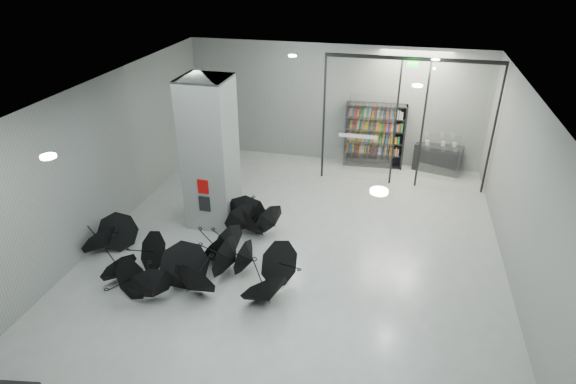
% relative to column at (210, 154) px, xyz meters
% --- Properties ---
extents(room, '(14.00, 14.02, 4.01)m').
position_rel_column_xyz_m(room, '(2.50, -2.00, 0.84)').
color(room, gray).
rests_on(room, ground).
extents(column, '(1.20, 1.20, 4.00)m').
position_rel_column_xyz_m(column, '(0.00, 0.00, 0.00)').
color(column, slate).
rests_on(column, ground).
extents(fire_cabinet, '(0.28, 0.04, 0.38)m').
position_rel_column_xyz_m(fire_cabinet, '(0.00, -0.62, -0.65)').
color(fire_cabinet, '#A50A07').
rests_on(fire_cabinet, column).
extents(info_panel, '(0.30, 0.03, 0.42)m').
position_rel_column_xyz_m(info_panel, '(0.00, -0.62, -1.15)').
color(info_panel, black).
rests_on(info_panel, column).
extents(exit_sign, '(0.30, 0.06, 0.15)m').
position_rel_column_xyz_m(exit_sign, '(4.90, 3.30, 1.82)').
color(exit_sign, '#0CE533').
rests_on(exit_sign, room).
extents(glass_partition, '(5.06, 0.08, 4.00)m').
position_rel_column_xyz_m(glass_partition, '(4.89, 3.50, 0.18)').
color(glass_partition, silver).
rests_on(glass_partition, ground).
extents(bookshelf, '(2.01, 0.51, 2.18)m').
position_rel_column_xyz_m(bookshelf, '(3.95, 4.75, -0.91)').
color(bookshelf, black).
rests_on(bookshelf, ground).
extents(shop_counter, '(1.62, 0.96, 0.91)m').
position_rel_column_xyz_m(shop_counter, '(6.09, 4.80, -1.54)').
color(shop_counter, black).
rests_on(shop_counter, ground).
extents(umbrella_cluster, '(5.84, 4.33, 1.32)m').
position_rel_column_xyz_m(umbrella_cluster, '(0.60, -2.15, -1.69)').
color(umbrella_cluster, black).
rests_on(umbrella_cluster, ground).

